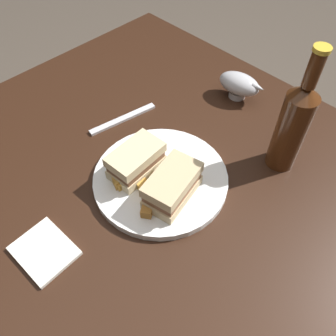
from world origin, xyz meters
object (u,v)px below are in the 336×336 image
plate (161,179)px  cider_bottle (293,125)px  sandwich_half_right (172,186)px  gravy_boat (240,84)px  fork (123,119)px  napkin (44,251)px  sandwich_half_left (136,161)px

plate → cider_bottle: bearing=57.0°
sandwich_half_right → gravy_boat: 0.37m
gravy_boat → cider_bottle: 0.25m
gravy_boat → fork: gravy_boat is taller
fork → napkin: bearing=37.5°
plate → sandwich_half_right: 0.07m
gravy_boat → sandwich_half_right: bearing=-73.1°
sandwich_half_right → fork: sandwich_half_right is taller
napkin → sandwich_half_right: bearing=71.2°
sandwich_half_left → napkin: (0.01, -0.24, -0.04)m
sandwich_half_right → cider_bottle: cider_bottle is taller
sandwich_half_right → napkin: bearing=-108.8°
fork → gravy_boat: bearing=162.6°
plate → napkin: bearing=-97.3°
sandwich_half_right → gravy_boat: sandwich_half_right is taller
sandwich_half_left → gravy_boat: bearing=91.6°
napkin → gravy_boat: bearing=92.2°
fork → cider_bottle: bearing=125.1°
gravy_boat → cider_bottle: cider_bottle is taller
fork → sandwich_half_left: bearing=70.3°
sandwich_half_right → napkin: (-0.08, -0.25, -0.04)m
gravy_boat → fork: 0.31m
gravy_boat → napkin: size_ratio=1.16×
sandwich_half_left → sandwich_half_right: 0.10m
plate → sandwich_half_right: size_ratio=2.14×
napkin → fork: 0.37m
gravy_boat → cider_bottle: bearing=-28.8°
plate → cider_bottle: size_ratio=1.00×
cider_bottle → napkin: 0.54m
plate → gravy_boat: gravy_boat is taller
sandwich_half_right → fork: (-0.25, 0.08, -0.04)m
napkin → fork: napkin is taller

